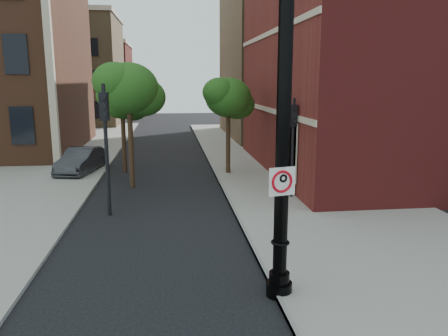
{
  "coord_description": "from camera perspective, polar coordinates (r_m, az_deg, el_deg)",
  "views": [
    {
      "loc": [
        -0.39,
        -9.44,
        5.07
      ],
      "look_at": [
        1.05,
        2.0,
        2.75
      ],
      "focal_mm": 35.0,
      "sensor_mm": 36.0,
      "label": 1
    }
  ],
  "objects": [
    {
      "name": "ground",
      "position": [
        10.72,
        -4.45,
        -16.86
      ],
      "size": [
        120.0,
        120.0,
        0.0
      ],
      "primitive_type": "plane",
      "color": "black",
      "rests_on": "ground"
    },
    {
      "name": "sidewalk_right",
      "position": [
        21.07,
        10.7,
        -2.57
      ],
      "size": [
        8.0,
        60.0,
        0.12
      ],
      "primitive_type": "cube",
      "color": "gray",
      "rests_on": "ground"
    },
    {
      "name": "sidewalk_left",
      "position": [
        29.19,
        -24.22,
        0.49
      ],
      "size": [
        10.0,
        50.0,
        0.12
      ],
      "primitive_type": "cube",
      "color": "gray",
      "rests_on": "ground"
    },
    {
      "name": "curb_edge",
      "position": [
        20.22,
        -0.03,
        -2.93
      ],
      "size": [
        0.1,
        60.0,
        0.14
      ],
      "primitive_type": "cube",
      "color": "gray",
      "rests_on": "ground"
    },
    {
      "name": "bg_building_tan_a",
      "position": [
        54.7,
        -19.87,
        11.7
      ],
      "size": [
        12.0,
        12.0,
        12.0
      ],
      "primitive_type": "cube",
      "color": "olive",
      "rests_on": "ground"
    },
    {
      "name": "bg_building_red",
      "position": [
        68.43,
        -17.27,
        10.83
      ],
      "size": [
        12.0,
        12.0,
        10.0
      ],
      "primitive_type": "cube",
      "color": "maroon",
      "rests_on": "ground"
    },
    {
      "name": "bg_building_tan_b",
      "position": [
        42.75,
        15.82,
        13.56
      ],
      "size": [
        22.0,
        14.0,
        14.0
      ],
      "primitive_type": "cube",
      "color": "olive",
      "rests_on": "ground"
    },
    {
      "name": "lamppost",
      "position": [
        9.91,
        7.65,
        1.65
      ],
      "size": [
        0.62,
        0.62,
        7.39
      ],
      "color": "black",
      "rests_on": "ground"
    },
    {
      "name": "no_parking_sign",
      "position": [
        9.83,
        7.6,
        -1.72
      ],
      "size": [
        0.64,
        0.18,
        0.65
      ],
      "rotation": [
        0.0,
        0.0,
        0.23
      ],
      "color": "white",
      "rests_on": "ground"
    },
    {
      "name": "parked_car",
      "position": [
        25.4,
        -18.11,
        0.93
      ],
      "size": [
        2.34,
        4.51,
        1.42
      ],
      "primitive_type": "imported",
      "rotation": [
        0.0,
        0.0,
        -0.21
      ],
      "color": "#2E2E33",
      "rests_on": "ground"
    },
    {
      "name": "traffic_signal_left",
      "position": [
        16.67,
        -15.25,
        5.03
      ],
      "size": [
        0.33,
        0.41,
        4.96
      ],
      "rotation": [
        0.0,
        0.0,
        -0.07
      ],
      "color": "black",
      "rests_on": "ground"
    },
    {
      "name": "traffic_signal_right",
      "position": [
        18.67,
        9.03,
        4.65
      ],
      "size": [
        0.27,
        0.35,
        4.34
      ],
      "rotation": [
        0.0,
        0.0,
        0.01
      ],
      "color": "black",
      "rests_on": "ground"
    },
    {
      "name": "utility_pole",
      "position": [
        16.34,
        8.43,
        2.93
      ],
      "size": [
        0.11,
        0.11,
        5.4
      ],
      "primitive_type": "cylinder",
      "color": "#999999",
      "rests_on": "ground"
    },
    {
      "name": "street_tree_a",
      "position": [
        21.02,
        -12.24,
        10.0
      ],
      "size": [
        3.27,
        2.96,
        5.89
      ],
      "color": "black",
      "rests_on": "ground"
    },
    {
      "name": "street_tree_b",
      "position": [
        24.75,
        -13.09,
        8.44
      ],
      "size": [
        2.76,
        2.5,
        4.98
      ],
      "color": "black",
      "rests_on": "ground"
    },
    {
      "name": "street_tree_c",
      "position": [
        23.42,
        0.62,
        9.07
      ],
      "size": [
        2.9,
        2.62,
        5.22
      ],
      "color": "black",
      "rests_on": "ground"
    }
  ]
}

